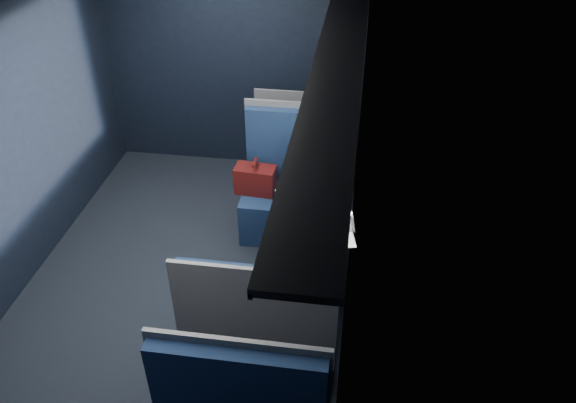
# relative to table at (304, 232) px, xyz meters

# --- Properties ---
(ground) EXTENTS (2.80, 4.20, 0.01)m
(ground) POSITION_rel_table_xyz_m (-1.03, 0.00, -0.67)
(ground) COLOR black
(room_shell) EXTENTS (3.00, 4.40, 2.40)m
(room_shell) POSITION_rel_table_xyz_m (-1.01, 0.00, 0.81)
(room_shell) COLOR black
(room_shell) RESTS_ON ground
(table) EXTENTS (0.62, 1.00, 0.74)m
(table) POSITION_rel_table_xyz_m (0.00, 0.00, 0.00)
(table) COLOR #54565E
(table) RESTS_ON ground
(seat_bay_near) EXTENTS (1.10, 0.62, 1.26)m
(seat_bay_near) POSITION_rel_table_xyz_m (-0.20, 0.87, -0.24)
(seat_bay_near) COLOR #0D1A39
(seat_bay_near) RESTS_ON ground
(seat_bay_far) EXTENTS (1.04, 0.62, 1.26)m
(seat_bay_far) POSITION_rel_table_xyz_m (-0.18, -0.87, -0.25)
(seat_bay_far) COLOR #0D1A39
(seat_bay_far) RESTS_ON ground
(seat_row_front) EXTENTS (1.04, 0.51, 1.16)m
(seat_row_front) POSITION_rel_table_xyz_m (-0.18, 1.80, -0.25)
(seat_row_front) COLOR #0D1A39
(seat_row_front) RESTS_ON ground
(man) EXTENTS (0.53, 0.56, 1.32)m
(man) POSITION_rel_table_xyz_m (0.07, 0.70, 0.06)
(man) COLOR black
(man) RESTS_ON ground
(woman) EXTENTS (0.53, 0.56, 1.32)m
(woman) POSITION_rel_table_xyz_m (0.07, -0.71, 0.06)
(woman) COLOR black
(woman) RESTS_ON ground
(papers) EXTENTS (0.74, 0.93, 0.01)m
(papers) POSITION_rel_table_xyz_m (0.06, 0.11, 0.08)
(papers) COLOR white
(papers) RESTS_ON table
(laptop) EXTENTS (0.30, 0.34, 0.21)m
(laptop) POSITION_rel_table_xyz_m (0.29, 0.05, 0.13)
(laptop) COLOR silver
(laptop) RESTS_ON table
(bottle_small) EXTENTS (0.07, 0.07, 0.23)m
(bottle_small) POSITION_rel_table_xyz_m (0.28, 0.19, 0.18)
(bottle_small) COLOR silver
(bottle_small) RESTS_ON table
(cup) EXTENTS (0.07, 0.07, 0.09)m
(cup) POSITION_rel_table_xyz_m (0.25, 0.38, 0.12)
(cup) COLOR white
(cup) RESTS_ON table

